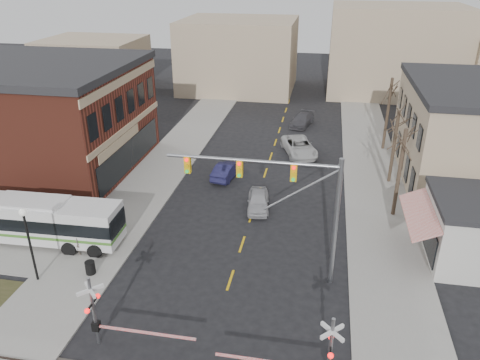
% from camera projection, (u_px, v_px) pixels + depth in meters
% --- Properties ---
extents(ground, '(160.00, 160.00, 0.00)m').
position_uv_depth(ground, '(223.00, 302.00, 26.40)').
color(ground, black).
rests_on(ground, ground).
extents(sidewalk_west, '(5.00, 60.00, 0.12)m').
position_uv_depth(sidewalk_west, '(172.00, 157.00, 45.73)').
color(sidewalk_west, gray).
rests_on(sidewalk_west, ground).
extents(sidewalk_east, '(5.00, 60.00, 0.12)m').
position_uv_depth(sidewalk_east, '(372.00, 171.00, 42.61)').
color(sidewalk_east, gray).
rests_on(sidewalk_east, ground).
extents(tree_east_a, '(0.28, 0.28, 6.75)m').
position_uv_depth(tree_east_a, '(399.00, 173.00, 33.87)').
color(tree_east_a, '#382B21').
rests_on(tree_east_a, sidewalk_east).
extents(tree_east_b, '(0.28, 0.28, 6.30)m').
position_uv_depth(tree_east_b, '(394.00, 147.00, 39.26)').
color(tree_east_b, '#382B21').
rests_on(tree_east_b, sidewalk_east).
extents(tree_east_c, '(0.28, 0.28, 7.20)m').
position_uv_depth(tree_east_c, '(387.00, 114.00, 46.15)').
color(tree_east_c, '#382B21').
rests_on(tree_east_c, sidewalk_east).
extents(transit_bus, '(11.90, 2.92, 3.05)m').
position_uv_depth(transit_bus, '(34.00, 219.00, 31.35)').
color(transit_bus, silver).
rests_on(transit_bus, ground).
extents(traffic_signal_mast, '(9.81, 0.30, 8.00)m').
position_uv_depth(traffic_signal_mast, '(289.00, 193.00, 26.05)').
color(traffic_signal_mast, gray).
rests_on(traffic_signal_mast, ground).
extents(rr_crossing_west, '(5.60, 1.36, 4.00)m').
position_uv_depth(rr_crossing_west, '(102.00, 313.00, 22.66)').
color(rr_crossing_west, gray).
rests_on(rr_crossing_west, ground).
extents(rr_crossing_east, '(5.60, 1.36, 4.00)m').
position_uv_depth(rr_crossing_east, '(320.00, 354.00, 20.31)').
color(rr_crossing_east, gray).
rests_on(rr_crossing_east, ground).
extents(street_lamp, '(0.44, 0.44, 4.81)m').
position_uv_depth(street_lamp, '(27.00, 231.00, 26.63)').
color(street_lamp, black).
rests_on(street_lamp, sidewalk_west).
extents(trash_bin, '(0.60, 0.60, 0.82)m').
position_uv_depth(trash_bin, '(90.00, 268.00, 28.44)').
color(trash_bin, black).
rests_on(trash_bin, sidewalk_west).
extents(car_a, '(2.11, 4.20, 1.37)m').
position_uv_depth(car_a, '(258.00, 201.00, 36.05)').
color(car_a, '#A0A0A4').
rests_on(car_a, ground).
extents(car_b, '(2.21, 4.45, 1.40)m').
position_uv_depth(car_b, '(227.00, 170.00, 41.26)').
color(car_b, '#19183D').
rests_on(car_b, ground).
extents(car_c, '(4.36, 6.26, 1.59)m').
position_uv_depth(car_c, '(299.00, 147.00, 46.18)').
color(car_c, '#B5B5B5').
rests_on(car_c, ground).
extents(car_d, '(2.98, 4.97, 1.35)m').
position_uv_depth(car_d, '(302.00, 120.00, 54.32)').
color(car_d, '#424147').
rests_on(car_d, ground).
extents(pedestrian_near, '(0.65, 0.81, 1.95)m').
position_uv_depth(pedestrian_near, '(80.00, 240.00, 30.18)').
color(pedestrian_near, '#504840').
rests_on(pedestrian_near, sidewalk_west).
extents(pedestrian_far, '(0.94, 0.94, 1.54)m').
position_uv_depth(pedestrian_far, '(98.00, 216.00, 33.52)').
color(pedestrian_far, '#303054').
rests_on(pedestrian_far, sidewalk_west).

